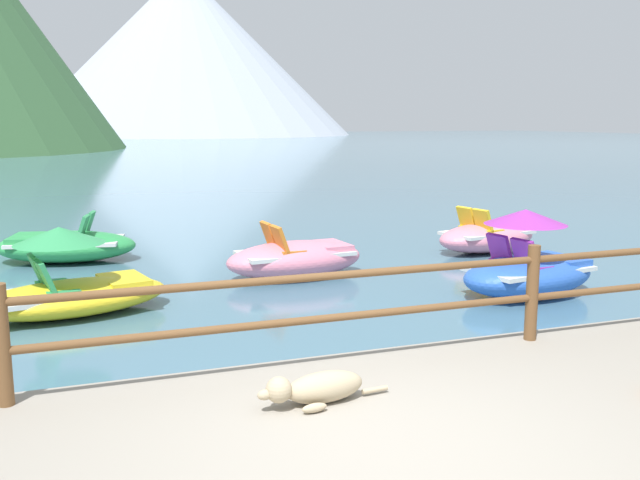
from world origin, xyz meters
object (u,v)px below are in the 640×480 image
Objects in this scene: pedal_boat_1 at (528,266)px; pedal_boat_7 at (66,246)px; pedal_boat_0 at (72,287)px; pedal_boat_2 at (487,236)px; pedal_boat_6 at (296,258)px; dog_resting at (316,388)px.

pedal_boat_1 is 8.08m from pedal_boat_7.
pedal_boat_1 is (6.31, -1.18, 0.06)m from pedal_boat_0.
pedal_boat_2 is 0.89× the size of pedal_boat_7.
pedal_boat_6 reaches higher than pedal_boat_7.
pedal_boat_2 is at bearing 48.65° from dog_resting.
pedal_boat_1 is 3.66m from pedal_boat_6.
pedal_boat_6 reaches higher than pedal_boat_2.
pedal_boat_2 is at bearing 11.33° from pedal_boat_6.
pedal_boat_0 reaches higher than pedal_boat_2.
dog_resting is at bearing -141.80° from pedal_boat_1.
dog_resting is 6.18m from pedal_boat_6.
pedal_boat_1 is 1.00× the size of pedal_boat_2.
pedal_boat_0 reaches higher than pedal_boat_7.
pedal_boat_0 is 3.78m from pedal_boat_7.
pedal_boat_7 is at bearing 91.03° from pedal_boat_0.
pedal_boat_1 reaches higher than dog_resting.
dog_resting is at bearing -78.17° from pedal_boat_7.
pedal_boat_6 is at bearing -36.70° from pedal_boat_7.
pedal_boat_6 is 4.42m from pedal_boat_7.
pedal_boat_0 is (-1.73, 4.79, -0.15)m from dog_resting.
pedal_boat_1 is at bearing -37.86° from pedal_boat_7.
pedal_boat_1 reaches higher than pedal_boat_7.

